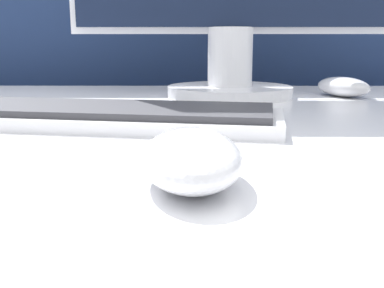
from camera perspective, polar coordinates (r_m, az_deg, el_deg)
partition_panel at (r=1.22m, az=0.84°, el=4.67°), size 5.00×0.03×1.27m
computer_mouse_near at (r=0.32m, az=-0.05°, el=-1.80°), size 0.08×0.13×0.04m
keyboard at (r=0.57m, az=-10.76°, el=3.57°), size 0.45×0.21×0.02m
computer_mouse_far at (r=0.90m, az=18.62°, el=6.90°), size 0.11×0.14×0.04m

